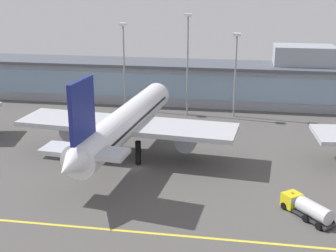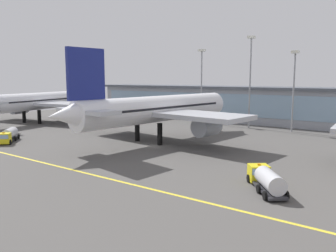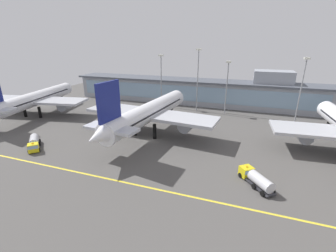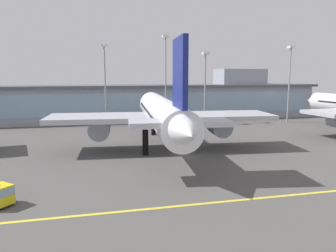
# 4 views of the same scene
# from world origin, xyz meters

# --- Properties ---
(ground_plane) EXTENTS (180.00, 180.00, 0.00)m
(ground_plane) POSITION_xyz_m (0.00, 0.00, 0.00)
(ground_plane) COLOR #514F4C
(taxiway_centreline_stripe) EXTENTS (144.00, 0.50, 0.01)m
(taxiway_centreline_stripe) POSITION_xyz_m (0.00, -22.00, 0.01)
(taxiway_centreline_stripe) COLOR yellow
(taxiway_centreline_stripe) RESTS_ON ground
(terminal_building) EXTENTS (120.57, 14.00, 16.68)m
(terminal_building) POSITION_xyz_m (1.93, 49.65, 6.24)
(terminal_building) COLOR #9399A3
(terminal_building) RESTS_ON ground
(airliner_near_left) EXTENTS (41.16, 53.21, 18.29)m
(airliner_near_left) POSITION_xyz_m (-54.64, 9.24, 6.68)
(airliner_near_left) COLOR black
(airliner_near_left) RESTS_ON ground
(airliner_near_right) EXTENTS (44.08, 53.84, 19.69)m
(airliner_near_right) POSITION_xyz_m (-3.11, 5.66, 7.20)
(airliner_near_right) COLOR black
(airliner_near_right) RESTS_ON ground
(fuel_tanker_truck) EXTENTS (8.17, 8.05, 2.90)m
(fuel_tanker_truck) POSITION_xyz_m (-29.30, -15.43, 1.51)
(fuel_tanker_truck) COLOR black
(fuel_tanker_truck) RESTS_ON ground
(baggage_tug_near) EXTENTS (7.56, 8.57, 2.90)m
(baggage_tug_near) POSITION_xyz_m (29.34, -13.45, 1.51)
(baggage_tug_near) COLOR black
(baggage_tug_near) RESTS_ON ground
(apron_light_mast_west) EXTENTS (1.80, 1.80, 25.81)m
(apron_light_mast_west) POSITION_xyz_m (5.14, 37.40, 16.66)
(apron_light_mast_west) COLOR gray
(apron_light_mast_west) RESTS_ON ground
(apron_light_mast_centre) EXTENTS (1.80, 1.80, 23.11)m
(apron_light_mast_centre) POSITION_xyz_m (-12.01, 39.49, 15.17)
(apron_light_mast_centre) COLOR gray
(apron_light_mast_centre) RESTS_ON ground
(apron_light_mast_east) EXTENTS (1.80, 1.80, 23.35)m
(apron_light_mast_east) POSITION_xyz_m (43.42, 34.23, 15.31)
(apron_light_mast_east) COLOR gray
(apron_light_mast_east) RESTS_ON ground
(apron_light_mast_far_east) EXTENTS (1.80, 1.80, 21.27)m
(apron_light_mast_far_east) POSITION_xyz_m (17.26, 37.60, 14.14)
(apron_light_mast_far_east) COLOR gray
(apron_light_mast_far_east) RESTS_ON ground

